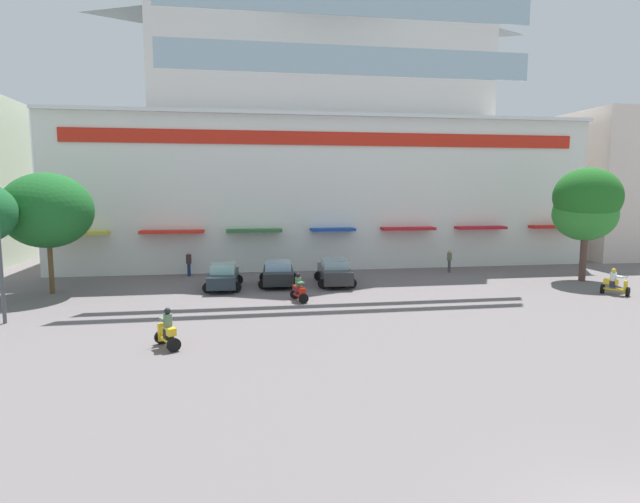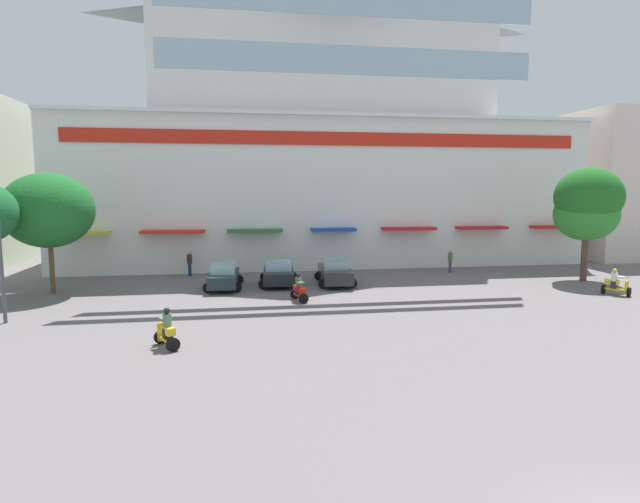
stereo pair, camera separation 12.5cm
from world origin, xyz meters
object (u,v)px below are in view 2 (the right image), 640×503
object	(u,v)px
parked_car_2	(335,272)
pedestrian_0	(450,260)
plaza_tree_2	(48,210)
plaza_tree_3	(589,197)
scooter_rider_7	(167,331)
scooter_rider_6	(299,290)
pedestrian_1	(190,262)
scooter_rider_1	(616,284)
plaza_tree_1	(586,214)
parked_car_1	(279,273)
parked_car_0	(224,276)

from	to	relation	value
parked_car_2	pedestrian_0	bearing A→B (deg)	19.57
plaza_tree_2	parked_car_2	world-z (taller)	plaza_tree_2
plaza_tree_3	scooter_rider_7	distance (m)	27.21
plaza_tree_3	scooter_rider_6	bearing A→B (deg)	-170.99
pedestrian_1	scooter_rider_7	bearing A→B (deg)	-87.91
pedestrian_1	pedestrian_0	bearing A→B (deg)	-4.15
pedestrian_1	parked_car_2	bearing A→B (deg)	-25.96
plaza_tree_3	scooter_rider_1	bearing A→B (deg)	-104.66
plaza_tree_2	scooter_rider_1	xyz separation A→B (m)	(31.43, -5.51, -4.10)
plaza_tree_1	scooter_rider_7	size ratio (longest dim) A/B	3.84
parked_car_2	pedestrian_1	xyz separation A→B (m)	(-9.24, 4.50, 0.18)
plaza_tree_1	scooter_rider_6	distance (m)	19.58
scooter_rider_6	scooter_rider_7	distance (m)	9.33
pedestrian_1	parked_car_1	bearing A→B (deg)	-36.40
plaza_tree_1	scooter_rider_1	world-z (taller)	plaza_tree_1
scooter_rider_7	pedestrian_0	xyz separation A→B (m)	(17.60, 14.88, 0.28)
parked_car_0	scooter_rider_7	size ratio (longest dim) A/B	2.68
plaza_tree_3	pedestrian_0	distance (m)	9.63
plaza_tree_1	pedestrian_0	distance (m)	9.10
parked_car_0	scooter_rider_6	size ratio (longest dim) A/B	2.79
parked_car_2	plaza_tree_1	bearing A→B (deg)	-4.28
parked_car_0	pedestrian_0	world-z (taller)	pedestrian_0
plaza_tree_3	parked_car_2	bearing A→B (deg)	174.85
plaza_tree_3	parked_car_2	size ratio (longest dim) A/B	1.62
parked_car_2	pedestrian_1	world-z (taller)	pedestrian_1
plaza_tree_2	parked_car_2	xyz separation A→B (m)	(16.44, 0.20, -3.95)
scooter_rider_6	pedestrian_1	bearing A→B (deg)	125.83
plaza_tree_3	parked_car_1	distance (m)	20.21
plaza_tree_2	scooter_rider_7	bearing A→B (deg)	-55.88
plaza_tree_1	parked_car_2	xyz separation A→B (m)	(-16.17, 1.21, -3.51)
pedestrian_0	scooter_rider_1	bearing A→B (deg)	-55.81
plaza_tree_2	plaza_tree_3	xyz separation A→B (m)	(32.54, -1.25, 0.68)
plaza_tree_2	parked_car_1	world-z (taller)	plaza_tree_2
plaza_tree_3	pedestrian_0	xyz separation A→B (m)	(-7.15, 4.63, -4.49)
parked_car_2	scooter_rider_7	world-z (taller)	scooter_rider_7
plaza_tree_1	parked_car_1	xyz separation A→B (m)	(-19.66, 1.47, -3.54)
plaza_tree_2	parked_car_0	world-z (taller)	plaza_tree_2
scooter_rider_6	pedestrian_0	bearing A→B (deg)	33.02
plaza_tree_1	pedestrian_1	distance (m)	26.26
scooter_rider_6	pedestrian_0	xyz separation A→B (m)	(11.73, 7.63, 0.32)
scooter_rider_7	pedestrian_0	bearing A→B (deg)	40.22
plaza_tree_2	parked_car_0	xyz separation A→B (m)	(9.62, -0.08, -3.99)
parked_car_2	parked_car_1	bearing A→B (deg)	175.68
scooter_rider_7	pedestrian_1	size ratio (longest dim) A/B	0.92
parked_car_1	pedestrian_0	bearing A→B (deg)	13.19
plaza_tree_1	parked_car_2	bearing A→B (deg)	175.72
plaza_tree_1	pedestrian_1	xyz separation A→B (m)	(-25.41, 5.71, -3.33)
plaza_tree_2	parked_car_2	distance (m)	16.91
plaza_tree_2	scooter_rider_6	size ratio (longest dim) A/B	4.56
pedestrian_1	plaza_tree_3	bearing A→B (deg)	-13.21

